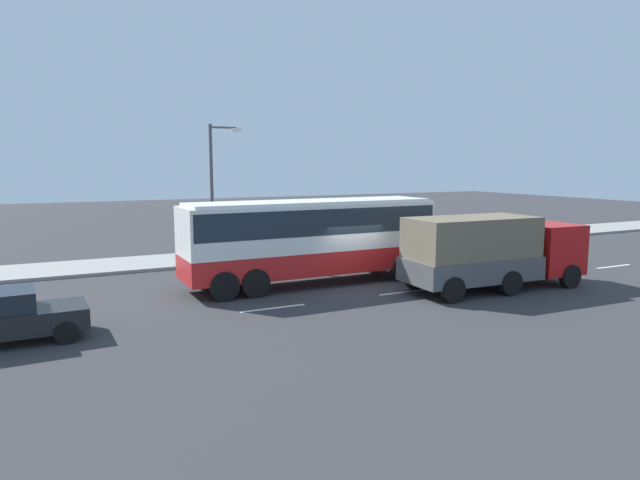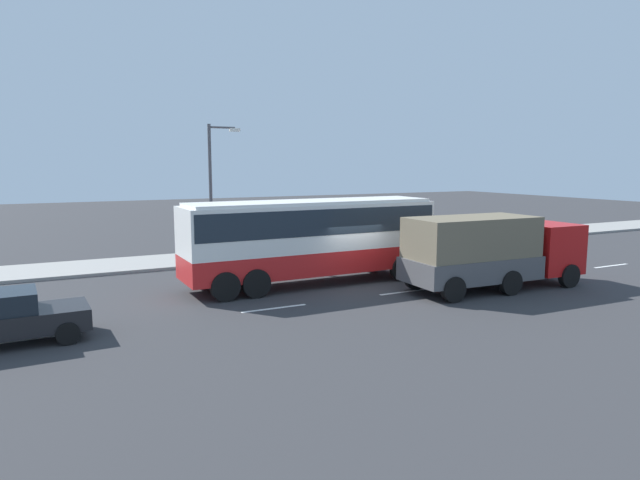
% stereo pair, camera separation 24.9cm
% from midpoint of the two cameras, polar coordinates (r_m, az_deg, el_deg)
% --- Properties ---
extents(ground_plane, '(120.00, 120.00, 0.00)m').
position_cam_midpoint_polar(ground_plane, '(23.00, 3.08, -4.70)').
color(ground_plane, '#333335').
extents(sidewalk_curb, '(80.00, 4.00, 0.15)m').
position_cam_midpoint_polar(sidewalk_curb, '(30.76, -5.12, -1.39)').
color(sidewalk_curb, gray).
rests_on(sidewalk_curb, ground_plane).
extents(lane_centreline, '(33.21, 0.16, 0.01)m').
position_cam_midpoint_polar(lane_centreline, '(21.13, 4.45, -5.83)').
color(lane_centreline, white).
rests_on(lane_centreline, ground_plane).
extents(coach_bus, '(10.72, 2.84, 3.49)m').
position_cam_midpoint_polar(coach_bus, '(22.94, -1.19, 0.76)').
color(coach_bus, red).
rests_on(coach_bus, ground_plane).
extents(cargo_truck, '(7.72, 2.86, 2.94)m').
position_cam_midpoint_polar(cargo_truck, '(23.11, 16.92, -0.95)').
color(cargo_truck, red).
rests_on(cargo_truck, ground_plane).
extents(car_red_compact, '(4.69, 2.08, 1.55)m').
position_cam_midpoint_polar(car_red_compact, '(28.53, 16.16, -0.88)').
color(car_red_compact, '#B21919').
rests_on(car_red_compact, ground_plane).
extents(pedestrian_near_curb, '(0.32, 0.32, 1.76)m').
position_cam_midpoint_polar(pedestrian_near_curb, '(32.91, 3.82, 1.15)').
color(pedestrian_near_curb, brown).
rests_on(pedestrian_near_curb, sidewalk_curb).
extents(street_lamp, '(1.62, 0.24, 6.75)m').
position_cam_midpoint_polar(street_lamp, '(27.80, -11.13, 5.70)').
color(street_lamp, '#47474C').
rests_on(street_lamp, sidewalk_curb).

